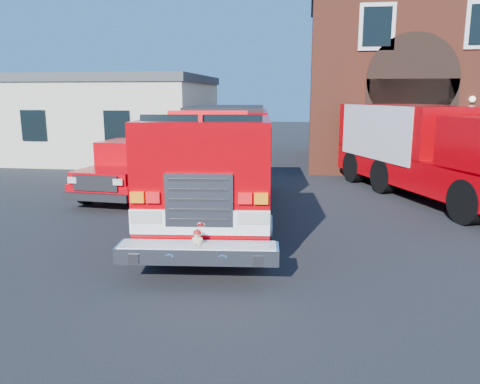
# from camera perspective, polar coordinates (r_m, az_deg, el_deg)

# --- Properties ---
(ground) EXTENTS (100.00, 100.00, 0.00)m
(ground) POSITION_cam_1_polar(r_m,az_deg,el_deg) (11.56, 0.85, -5.12)
(ground) COLOR black
(ground) RESTS_ON ground
(parking_stripe_mid) EXTENTS (0.12, 3.00, 0.01)m
(parking_stripe_mid) POSITION_cam_1_polar(r_m,az_deg,el_deg) (16.17, 26.36, -1.47)
(parking_stripe_mid) COLOR yellow
(parking_stripe_mid) RESTS_ON ground
(parking_stripe_far) EXTENTS (0.12, 3.00, 0.01)m
(parking_stripe_far) POSITION_cam_1_polar(r_m,az_deg,el_deg) (18.98, 23.62, 0.57)
(parking_stripe_far) COLOR yellow
(parking_stripe_far) RESTS_ON ground
(fire_station) EXTENTS (15.20, 10.20, 8.45)m
(fire_station) POSITION_cam_1_polar(r_m,az_deg,el_deg) (26.10, 25.75, 12.57)
(fire_station) COLOR brown
(fire_station) RESTS_ON ground
(side_building) EXTENTS (10.20, 8.20, 4.35)m
(side_building) POSITION_cam_1_polar(r_m,az_deg,el_deg) (26.16, -15.43, 8.78)
(side_building) COLOR beige
(side_building) RESTS_ON ground
(fire_engine) EXTENTS (3.67, 10.07, 3.03)m
(fire_engine) POSITION_cam_1_polar(r_m,az_deg,el_deg) (12.99, -2.33, 3.84)
(fire_engine) COLOR black
(fire_engine) RESTS_ON ground
(pickup_truck) EXTENTS (2.51, 5.84, 1.86)m
(pickup_truck) POSITION_cam_1_polar(r_m,az_deg,el_deg) (16.52, -12.46, 2.84)
(pickup_truck) COLOR black
(pickup_truck) RESTS_ON ground
(secondary_truck) EXTENTS (6.10, 9.66, 3.01)m
(secondary_truck) POSITION_cam_1_polar(r_m,az_deg,el_deg) (16.67, 22.65, 4.92)
(secondary_truck) COLOR black
(secondary_truck) RESTS_ON ground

